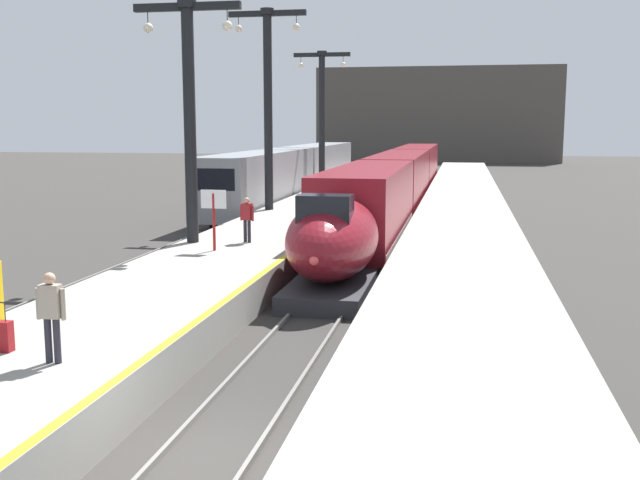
% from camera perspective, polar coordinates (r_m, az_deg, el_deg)
% --- Properties ---
extents(ground_plane, '(260.00, 260.00, 0.00)m').
position_cam_1_polar(ground_plane, '(12.66, -8.85, -16.41)').
color(ground_plane, '#33302D').
extents(platform_left, '(4.80, 110.00, 1.05)m').
position_cam_1_polar(platform_left, '(36.73, -1.87, 1.15)').
color(platform_left, gray).
rests_on(platform_left, ground).
extents(platform_right, '(4.80, 110.00, 1.05)m').
position_cam_1_polar(platform_right, '(35.85, 10.87, 0.81)').
color(platform_right, gray).
rests_on(platform_right, ground).
extents(platform_left_safety_stripe, '(0.20, 107.80, 0.01)m').
position_cam_1_polar(platform_left_safety_stripe, '(36.24, 1.65, 1.89)').
color(platform_left_safety_stripe, yellow).
rests_on(platform_left_safety_stripe, platform_left).
extents(rail_main_left, '(0.08, 110.00, 0.12)m').
position_cam_1_polar(rail_main_left, '(38.92, 3.77, 0.88)').
color(rail_main_left, slate).
rests_on(rail_main_left, ground).
extents(rail_main_right, '(0.08, 110.00, 0.12)m').
position_cam_1_polar(rail_main_right, '(38.77, 5.97, 0.82)').
color(rail_main_right, slate).
rests_on(rail_main_right, ground).
extents(rail_secondary_left, '(0.08, 110.00, 0.12)m').
position_cam_1_polar(rail_secondary_left, '(40.70, -7.62, 1.16)').
color(rail_secondary_left, slate).
rests_on(rail_secondary_left, ground).
extents(rail_secondary_right, '(0.08, 110.00, 0.12)m').
position_cam_1_polar(rail_secondary_right, '(40.26, -5.59, 1.11)').
color(rail_secondary_right, slate).
rests_on(rail_secondary_right, ground).
extents(highspeed_train_main, '(2.92, 56.38, 3.60)m').
position_cam_1_polar(highspeed_train_main, '(47.59, 6.04, 4.57)').
color(highspeed_train_main, maroon).
rests_on(highspeed_train_main, ground).
extents(regional_train_adjacent, '(2.85, 36.60, 3.80)m').
position_cam_1_polar(regional_train_adjacent, '(54.55, -1.98, 5.32)').
color(regional_train_adjacent, gray).
rests_on(regional_train_adjacent, ground).
extents(station_column_mid, '(4.00, 0.68, 8.77)m').
position_cam_1_polar(station_column_mid, '(28.01, -9.98, 10.64)').
color(station_column_mid, black).
rests_on(station_column_mid, platform_left).
extents(station_column_far, '(4.00, 0.68, 10.14)m').
position_cam_1_polar(station_column_far, '(38.76, -4.00, 11.24)').
color(station_column_far, black).
rests_on(station_column_far, platform_left).
extents(station_column_distant, '(4.00, 0.68, 9.47)m').
position_cam_1_polar(station_column_distant, '(53.22, 0.14, 10.19)').
color(station_column_distant, black).
rests_on(station_column_distant, platform_left).
extents(passenger_near_edge, '(0.57, 0.24, 1.69)m').
position_cam_1_polar(passenger_near_edge, '(14.44, -19.88, -5.09)').
color(passenger_near_edge, '#23232D').
rests_on(passenger_near_edge, platform_left).
extents(passenger_mid_platform, '(0.56, 0.31, 1.69)m').
position_cam_1_polar(passenger_mid_platform, '(27.82, -5.61, 1.83)').
color(passenger_mid_platform, '#23232D').
rests_on(passenger_mid_platform, platform_left).
extents(rolling_suitcase, '(0.40, 0.22, 0.98)m').
position_cam_1_polar(rolling_suitcase, '(15.70, -23.16, -6.77)').
color(rolling_suitcase, maroon).
rests_on(rolling_suitcase, platform_left).
extents(departure_info_board, '(0.90, 0.10, 2.12)m').
position_cam_1_polar(departure_info_board, '(26.09, -8.14, 2.47)').
color(departure_info_board, maroon).
rests_on(departure_info_board, platform_left).
extents(terminus_back_wall, '(36.00, 2.00, 14.00)m').
position_cam_1_polar(terminus_back_wall, '(112.85, 8.93, 9.44)').
color(terminus_back_wall, '#4C4742').
rests_on(terminus_back_wall, ground).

